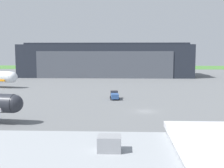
% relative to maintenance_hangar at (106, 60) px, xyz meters
% --- Properties ---
extents(ground_plane, '(440.00, 440.00, 0.00)m').
position_rel_maintenance_hangar_xyz_m(ground_plane, '(14.57, -97.76, -8.55)').
color(ground_plane, slate).
extents(grass_field_strip, '(440.00, 56.00, 0.08)m').
position_rel_maintenance_hangar_xyz_m(grass_field_strip, '(14.57, 88.70, -8.51)').
color(grass_field_strip, '#467D35').
rests_on(grass_field_strip, ground_plane).
extents(maintenance_hangar, '(89.16, 33.65, 18.02)m').
position_rel_maintenance_hangar_xyz_m(maintenance_hangar, '(0.00, 0.00, 0.00)').
color(maintenance_hangar, '#232833').
rests_on(maintenance_hangar, ground_plane).
extents(stair_truck, '(2.81, 5.16, 2.20)m').
position_rel_maintenance_hangar_xyz_m(stair_truck, '(7.21, -81.14, -7.44)').
color(stair_truck, '#2D2D33').
rests_on(stair_truck, ground_plane).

